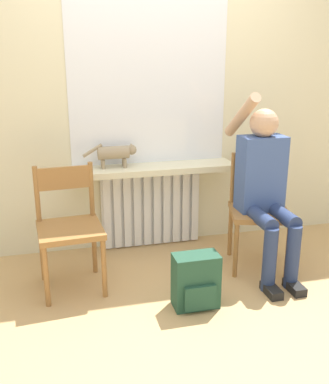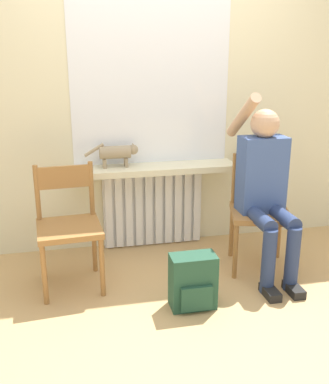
# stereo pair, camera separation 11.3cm
# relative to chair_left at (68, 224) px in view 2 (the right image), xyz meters

# --- Properties ---
(ground_plane) EXTENTS (12.00, 12.00, 0.00)m
(ground_plane) POSITION_rel_chair_left_xyz_m (0.72, -0.57, -0.47)
(ground_plane) COLOR tan
(wall_with_window) EXTENTS (7.00, 0.06, 2.70)m
(wall_with_window) POSITION_rel_chair_left_xyz_m (0.72, 0.66, 0.88)
(wall_with_window) COLOR beige
(wall_with_window) RESTS_ON ground_plane
(radiator) EXTENTS (0.86, 0.08, 0.69)m
(radiator) POSITION_rel_chair_left_xyz_m (0.72, 0.58, -0.12)
(radiator) COLOR white
(radiator) RESTS_ON ground_plane
(windowsill) EXTENTS (1.36, 0.29, 0.05)m
(windowsill) POSITION_rel_chair_left_xyz_m (0.72, 0.49, 0.24)
(windowsill) COLOR beige
(windowsill) RESTS_ON radiator
(window_glass) EXTENTS (1.31, 0.01, 1.36)m
(window_glass) POSITION_rel_chair_left_xyz_m (0.72, 0.63, 0.95)
(window_glass) COLOR white
(window_glass) RESTS_ON windowsill
(chair_left) EXTENTS (0.47, 0.47, 0.88)m
(chair_left) POSITION_rel_chair_left_xyz_m (0.00, 0.00, 0.00)
(chair_left) COLOR #9E6B38
(chair_left) RESTS_ON ground_plane
(chair_right) EXTENTS (0.54, 0.54, 0.88)m
(chair_right) POSITION_rel_chair_left_xyz_m (1.45, -0.00, 0.00)
(chair_right) COLOR #9E6B38
(chair_right) RESTS_ON ground_plane
(person) EXTENTS (0.36, 0.95, 1.37)m
(person) POSITION_rel_chair_left_xyz_m (1.44, -0.10, 0.24)
(person) COLOR navy
(person) RESTS_ON ground_plane
(cat) EXTENTS (0.44, 0.10, 0.20)m
(cat) POSITION_rel_chair_left_xyz_m (0.42, 0.51, 0.39)
(cat) COLOR #9E896B
(cat) RESTS_ON windowsill
(backpack) EXTENTS (0.30, 0.20, 0.37)m
(backpack) POSITION_rel_chair_left_xyz_m (0.79, -0.49, -0.29)
(backpack) COLOR #234C38
(backpack) RESTS_ON ground_plane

